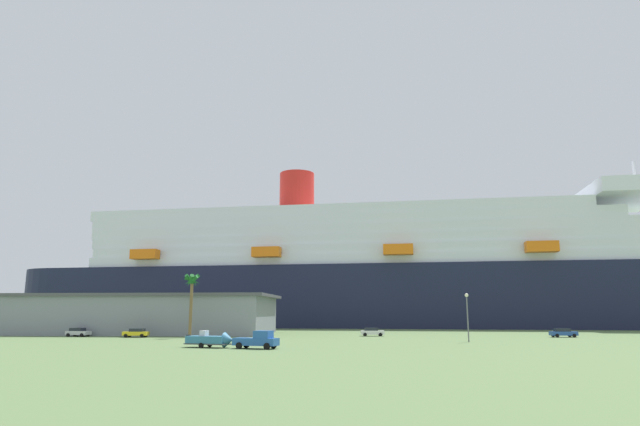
{
  "coord_description": "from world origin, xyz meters",
  "views": [
    {
      "loc": [
        17.9,
        -84.29,
        4.49
      ],
      "look_at": [
        4.71,
        42.2,
        28.44
      ],
      "focal_mm": 29.56,
      "sensor_mm": 36.0,
      "label": 1
    }
  ],
  "objects_px": {
    "cruise_ship": "(403,276)",
    "street_lamp": "(467,310)",
    "parked_car_white_van": "(372,332)",
    "small_boat_on_trailer": "(213,340)",
    "parked_car_silver_sedan": "(78,332)",
    "pickup_truck": "(258,340)",
    "palm_tree": "(192,287)",
    "parked_car_blue_suv": "(563,333)",
    "parked_car_yellow_taxi": "(136,333)"
  },
  "relations": [
    {
      "from": "cruise_ship",
      "to": "street_lamp",
      "type": "bearing_deg",
      "value": -85.6
    },
    {
      "from": "cruise_ship",
      "to": "parked_car_white_van",
      "type": "distance_m",
      "value": 59.46
    },
    {
      "from": "small_boat_on_trailer",
      "to": "street_lamp",
      "type": "distance_m",
      "value": 38.79
    },
    {
      "from": "street_lamp",
      "to": "parked_car_silver_sedan",
      "type": "distance_m",
      "value": 69.96
    },
    {
      "from": "pickup_truck",
      "to": "parked_car_white_van",
      "type": "bearing_deg",
      "value": 69.05
    },
    {
      "from": "cruise_ship",
      "to": "parked_car_silver_sedan",
      "type": "distance_m",
      "value": 91.51
    },
    {
      "from": "parked_car_silver_sedan",
      "to": "palm_tree",
      "type": "bearing_deg",
      "value": -4.93
    },
    {
      "from": "palm_tree",
      "to": "parked_car_blue_suv",
      "type": "distance_m",
      "value": 67.55
    },
    {
      "from": "palm_tree",
      "to": "small_boat_on_trailer",
      "type": "bearing_deg",
      "value": -64.6
    },
    {
      "from": "pickup_truck",
      "to": "parked_car_white_van",
      "type": "distance_m",
      "value": 38.92
    },
    {
      "from": "cruise_ship",
      "to": "street_lamp",
      "type": "height_order",
      "value": "cruise_ship"
    },
    {
      "from": "parked_car_yellow_taxi",
      "to": "cruise_ship",
      "type": "bearing_deg",
      "value": 52.49
    },
    {
      "from": "parked_car_white_van",
      "to": "parked_car_yellow_taxi",
      "type": "bearing_deg",
      "value": -167.26
    },
    {
      "from": "street_lamp",
      "to": "parked_car_silver_sedan",
      "type": "height_order",
      "value": "street_lamp"
    },
    {
      "from": "street_lamp",
      "to": "parked_car_white_van",
      "type": "relative_size",
      "value": 1.62
    },
    {
      "from": "pickup_truck",
      "to": "parked_car_blue_suv",
      "type": "relative_size",
      "value": 1.26
    },
    {
      "from": "parked_car_silver_sedan",
      "to": "parked_car_blue_suv",
      "type": "bearing_deg",
      "value": 4.23
    },
    {
      "from": "cruise_ship",
      "to": "parked_car_blue_suv",
      "type": "xyz_separation_m",
      "value": [
        25.38,
        -58.06,
        -14.28
      ]
    },
    {
      "from": "parked_car_silver_sedan",
      "to": "pickup_truck",
      "type": "bearing_deg",
      "value": -35.48
    },
    {
      "from": "small_boat_on_trailer",
      "to": "pickup_truck",
      "type": "bearing_deg",
      "value": -12.86
    },
    {
      "from": "small_boat_on_trailer",
      "to": "palm_tree",
      "type": "bearing_deg",
      "value": 115.4
    },
    {
      "from": "cruise_ship",
      "to": "pickup_truck",
      "type": "xyz_separation_m",
      "value": [
        -22.86,
        -93.37,
        -14.07
      ]
    },
    {
      "from": "pickup_truck",
      "to": "parked_car_silver_sedan",
      "type": "height_order",
      "value": "pickup_truck"
    },
    {
      "from": "street_lamp",
      "to": "parked_car_yellow_taxi",
      "type": "xyz_separation_m",
      "value": [
        -56.87,
        8.85,
        -3.99
      ]
    },
    {
      "from": "palm_tree",
      "to": "cruise_ship",
      "type": "bearing_deg",
      "value": 58.26
    },
    {
      "from": "cruise_ship",
      "to": "palm_tree",
      "type": "bearing_deg",
      "value": -121.74
    },
    {
      "from": "parked_car_white_van",
      "to": "small_boat_on_trailer",
      "type": "bearing_deg",
      "value": -119.94
    },
    {
      "from": "cruise_ship",
      "to": "street_lamp",
      "type": "distance_m",
      "value": 76.31
    },
    {
      "from": "parked_car_yellow_taxi",
      "to": "parked_car_blue_suv",
      "type": "bearing_deg",
      "value": 6.33
    },
    {
      "from": "small_boat_on_trailer",
      "to": "cruise_ship",
      "type": "bearing_deg",
      "value": 72.46
    },
    {
      "from": "parked_car_yellow_taxi",
      "to": "parked_car_white_van",
      "type": "height_order",
      "value": "same"
    },
    {
      "from": "parked_car_yellow_taxi",
      "to": "pickup_truck",
      "type": "bearing_deg",
      "value": -43.55
    },
    {
      "from": "street_lamp",
      "to": "pickup_truck",
      "type": "bearing_deg",
      "value": -147.9
    },
    {
      "from": "street_lamp",
      "to": "parked_car_blue_suv",
      "type": "xyz_separation_m",
      "value": [
        19.58,
        17.33,
        -3.99
      ]
    },
    {
      "from": "parked_car_white_van",
      "to": "parked_car_silver_sedan",
      "type": "bearing_deg",
      "value": -172.04
    },
    {
      "from": "palm_tree",
      "to": "parked_car_white_van",
      "type": "distance_m",
      "value": 34.54
    },
    {
      "from": "parked_car_blue_suv",
      "to": "parked_car_yellow_taxi",
      "type": "bearing_deg",
      "value": -173.67
    },
    {
      "from": "small_boat_on_trailer",
      "to": "parked_car_yellow_taxi",
      "type": "height_order",
      "value": "small_boat_on_trailer"
    },
    {
      "from": "parked_car_white_van",
      "to": "street_lamp",
      "type": "bearing_deg",
      "value": -51.25
    },
    {
      "from": "cruise_ship",
      "to": "small_boat_on_trailer",
      "type": "height_order",
      "value": "cruise_ship"
    },
    {
      "from": "palm_tree",
      "to": "parked_car_yellow_taxi",
      "type": "bearing_deg",
      "value": -179.82
    },
    {
      "from": "pickup_truck",
      "to": "palm_tree",
      "type": "distance_m",
      "value": 33.44
    },
    {
      "from": "small_boat_on_trailer",
      "to": "palm_tree",
      "type": "relative_size",
      "value": 0.65
    },
    {
      "from": "parked_car_yellow_taxi",
      "to": "small_boat_on_trailer",
      "type": "bearing_deg",
      "value": -49.1
    },
    {
      "from": "parked_car_silver_sedan",
      "to": "parked_car_white_van",
      "type": "bearing_deg",
      "value": 7.96
    },
    {
      "from": "street_lamp",
      "to": "parked_car_blue_suv",
      "type": "height_order",
      "value": "street_lamp"
    },
    {
      "from": "parked_car_yellow_taxi",
      "to": "parked_car_silver_sedan",
      "type": "bearing_deg",
      "value": 170.94
    },
    {
      "from": "pickup_truck",
      "to": "small_boat_on_trailer",
      "type": "distance_m",
      "value": 6.37
    },
    {
      "from": "parked_car_white_van",
      "to": "parked_car_blue_suv",
      "type": "bearing_deg",
      "value": -1.73
    },
    {
      "from": "palm_tree",
      "to": "street_lamp",
      "type": "bearing_deg",
      "value": -10.71
    }
  ]
}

